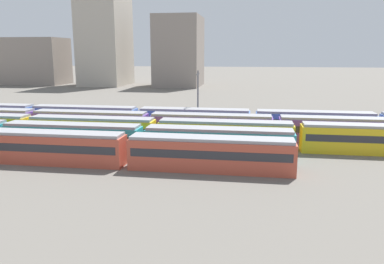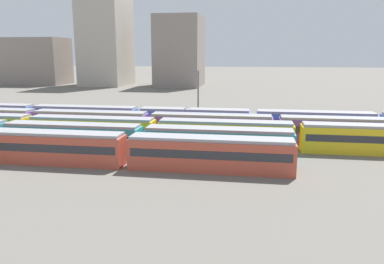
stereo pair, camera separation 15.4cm
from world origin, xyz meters
name	(u,v)px [view 1 (the left image)]	position (x,y,z in m)	size (l,w,h in m)	color
train_track_0	(49,147)	(18.17, 0.00, 1.90)	(55.80, 3.06, 3.75)	#BC4C38
train_track_1	(73,138)	(18.57, 5.20, 1.90)	(55.80, 3.06, 3.75)	teal
train_track_2	(225,134)	(37.90, 10.40, 1.90)	(93.60, 3.06, 3.75)	yellow
train_track_3	(276,128)	(44.87, 15.60, 1.90)	(112.50, 3.06, 3.75)	#6B429E
train_track_4	(253,121)	(41.57, 20.80, 1.90)	(112.50, 3.06, 3.75)	#4C70BC
catenary_pole_1	(198,96)	(32.26, 24.00, 5.40)	(0.24, 3.20, 9.72)	#4C4C51
distant_building_0	(33,61)	(-46.88, 105.61, 9.20)	(26.23, 15.97, 18.40)	gray
distant_building_1	(105,37)	(-15.67, 105.61, 18.65)	(15.89, 21.72, 37.30)	#B2A899
distant_building_2	(179,51)	(13.56, 105.61, 13.03)	(16.49, 21.86, 26.07)	gray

